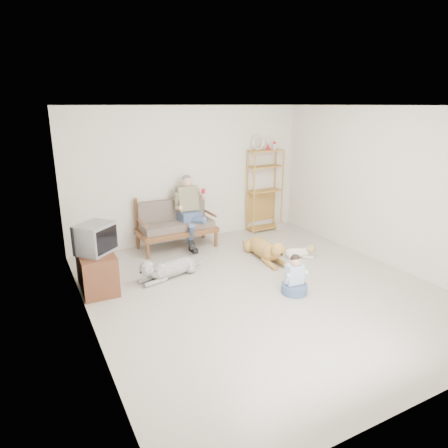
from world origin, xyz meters
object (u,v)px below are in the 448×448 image
loveseat (176,223)px  tv_stand (96,271)px  etagere (265,190)px  golden_retriever (266,249)px

loveseat → tv_stand: 2.14m
etagere → tv_stand: (-3.91, -1.37, -0.61)m
loveseat → tv_stand: (-1.75, -1.22, -0.19)m
loveseat → golden_retriever: loveseat is taller
loveseat → golden_retriever: 1.86m
loveseat → golden_retriever: (1.22, -1.37, -0.30)m
loveseat → tv_stand: bearing=-145.4°
golden_retriever → etagere: bearing=63.5°
loveseat → etagere: (2.16, 0.15, 0.43)m
etagere → tv_stand: bearing=-160.7°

